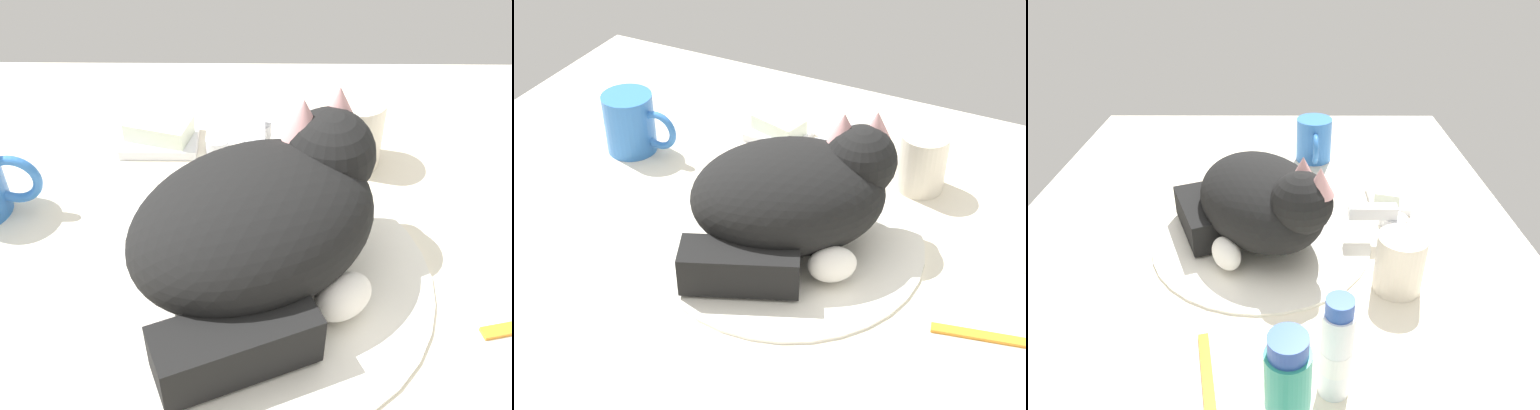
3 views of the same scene
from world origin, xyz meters
TOP-DOWN VIEW (x-y plane):
  - ground_plane at (0.00, 0.00)cm, footprint 110.00×82.50cm
  - sink_basin at (0.00, 0.00)cm, footprint 33.42×33.42cm
  - faucet at (0.00, 19.31)cm, footprint 11.92×9.06cm
  - cat at (0.93, 0.21)cm, footprint 28.43×27.87cm
  - rinse_cup at (11.00, 18.53)cm, footprint 6.44×6.44cm
  - soap_dish at (-11.48, 21.49)cm, footprint 9.00×6.40cm
  - soap_bar at (-11.48, 21.49)cm, footprint 8.23×6.07cm

SIDE VIEW (x-z plane):
  - ground_plane at x=0.00cm, z-range -3.00..0.00cm
  - sink_basin at x=0.00cm, z-range 0.00..0.85cm
  - soap_dish at x=-11.48cm, z-range 0.00..1.20cm
  - soap_bar at x=-11.48cm, z-range 1.20..3.46cm
  - faucet at x=0.00cm, z-range -0.50..5.71cm
  - rinse_cup at x=11.00cm, z-range 0.00..8.22cm
  - cat at x=0.93cm, z-range -0.27..15.08cm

